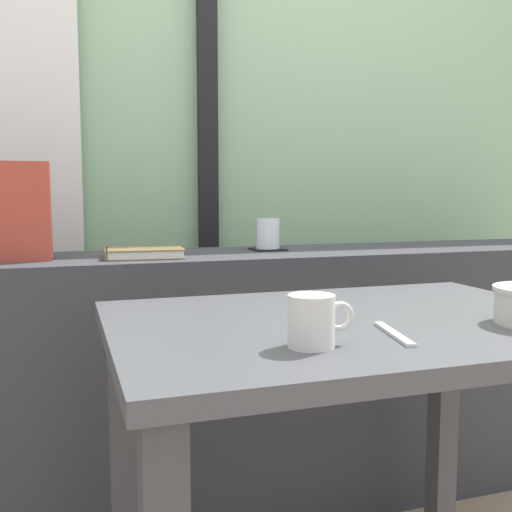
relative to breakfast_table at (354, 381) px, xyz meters
name	(u,v)px	position (x,y,z in m)	size (l,w,h in m)	color
outdoor_backdrop	(207,86)	(0.01, 1.26, 0.79)	(4.80, 0.08, 2.80)	#9EC699
window_divider_post	(208,109)	(-0.01, 1.19, 0.69)	(0.07, 0.05, 2.60)	black
dark_console_ledge	(254,380)	(0.01, 0.67, -0.20)	(2.80, 0.40, 0.80)	#38383D
breakfast_table	(354,381)	(0.00, 0.00, 0.00)	(0.96, 0.69, 0.73)	#414145
coaster_square	(268,249)	(0.07, 0.71, 0.20)	(0.10, 0.10, 0.01)	black
juice_glass	(268,235)	(0.07, 0.71, 0.25)	(0.07, 0.07, 0.10)	white
closed_book	(144,253)	(-0.33, 0.61, 0.21)	(0.22, 0.17, 0.03)	brown
fork_utensil	(394,334)	(0.00, -0.15, 0.13)	(0.02, 0.17, 0.01)	silver
ceramic_mug	(313,321)	(-0.17, -0.18, 0.17)	(0.11, 0.08, 0.08)	silver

